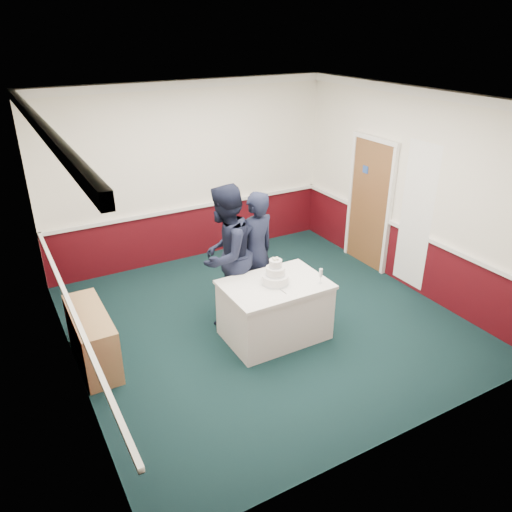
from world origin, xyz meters
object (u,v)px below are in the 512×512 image
cake_table (275,310)px  person_man (225,255)px  cake_knife (281,290)px  sideboard (92,338)px  champagne_flute (321,274)px  person_woman (255,253)px  wedding_cake (275,276)px

cake_table → person_man: person_man is taller
cake_knife → person_man: (-0.32, 0.91, 0.18)m
person_man → sideboard: bearing=-32.6°
champagne_flute → cake_table: bearing=150.8°
person_woman → wedding_cake: bearing=67.6°
sideboard → wedding_cake: size_ratio=3.30×
person_woman → sideboard: bearing=-9.5°
wedding_cake → sideboard: bearing=165.1°
wedding_cake → person_woman: 0.74m
cake_knife → person_woman: person_woman is taller
wedding_cake → person_man: bearing=116.5°
cake_knife → person_man: person_man is taller
sideboard → person_man: person_man is taller
sideboard → person_woman: bearing=3.5°
wedding_cake → person_man: person_man is taller
wedding_cake → cake_table: bearing=-90.0°
sideboard → champagne_flute: (2.71, -0.87, 0.58)m
wedding_cake → person_woman: bearing=80.7°
cake_table → champagne_flute: 0.78m
cake_knife → person_woman: size_ratio=0.12×
wedding_cake → person_man: (-0.35, 0.71, 0.07)m
sideboard → wedding_cake: bearing=-14.9°
cake_table → sideboard: bearing=165.1°
cake_table → champagne_flute: size_ratio=6.44×
wedding_cake → cake_knife: (-0.03, -0.20, -0.11)m
cake_table → wedding_cake: bearing=90.0°
wedding_cake → champagne_flute: wedding_cake is taller
person_woman → champagne_flute: bearing=97.5°
cake_table → person_man: (-0.35, 0.71, 0.57)m
sideboard → wedding_cake: (2.21, -0.59, 0.55)m
wedding_cake → champagne_flute: 0.57m
champagne_flute → person_man: bearing=130.8°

